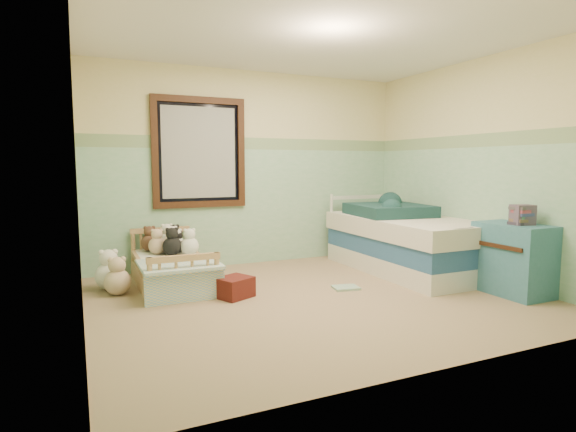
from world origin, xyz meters
name	(u,v)px	position (x,y,z in m)	size (l,w,h in m)	color
floor	(315,298)	(0.00, 0.00, -0.01)	(4.20, 3.60, 0.02)	#7F654C
ceiling	(317,34)	(0.00, 0.00, 2.51)	(4.20, 3.60, 0.02)	silver
wall_back	(252,169)	(0.00, 1.80, 1.25)	(4.20, 0.04, 2.50)	beige
wall_front	(454,173)	(0.00, -1.80, 1.25)	(4.20, 0.04, 2.50)	beige
wall_left	(77,171)	(-2.10, 0.00, 1.25)	(0.04, 3.60, 2.50)	beige
wall_right	(478,169)	(2.10, 0.00, 1.25)	(0.04, 3.60, 2.50)	beige
wainscot_mint	(253,207)	(0.00, 1.79, 0.75)	(4.20, 0.01, 1.50)	#7BB38A
border_strip	(252,144)	(0.00, 1.79, 1.57)	(4.20, 0.01, 0.15)	#467149
window_frame	(200,153)	(-0.70, 1.76, 1.45)	(1.16, 0.06, 1.36)	black
window_blinds	(199,153)	(-0.70, 1.77, 1.45)	(0.92, 0.01, 1.12)	beige
toddler_bed_frame	(172,277)	(-1.21, 1.05, 0.09)	(0.70, 1.39, 0.18)	#A97E44
toddler_mattress	(171,263)	(-1.21, 1.05, 0.24)	(0.64, 1.33, 0.12)	silver
patchwork_quilt	(179,264)	(-1.21, 0.62, 0.31)	(0.76, 0.70, 0.03)	#76B1DA
plush_bed_brown	(150,243)	(-1.36, 1.55, 0.40)	(0.20, 0.20, 0.20)	brown
plush_bed_white	(167,241)	(-1.16, 1.55, 0.40)	(0.21, 0.21, 0.21)	silver
plush_bed_tan	(157,246)	(-1.31, 1.33, 0.40)	(0.19, 0.19, 0.19)	#DAB491
plush_bed_dark	(178,245)	(-1.08, 1.33, 0.39)	(0.17, 0.17, 0.17)	black
plush_floor_cream	(109,276)	(-1.84, 1.14, 0.14)	(0.29, 0.29, 0.29)	white
plush_floor_tan	(118,282)	(-1.77, 0.88, 0.13)	(0.26, 0.26, 0.26)	#DAB491
twin_bed_frame	(406,262)	(1.55, 0.55, 0.11)	(1.03, 2.07, 0.22)	silver
twin_boxspring	(407,244)	(1.55, 0.55, 0.33)	(1.03, 2.07, 0.22)	#224F7B
twin_mattress	(407,227)	(1.55, 0.55, 0.55)	(1.08, 2.11, 0.22)	beige
teal_blanket	(389,210)	(1.50, 0.85, 0.73)	(0.88, 0.93, 0.14)	#112D2D
dresser	(513,259)	(1.87, -0.72, 0.36)	(0.45, 0.71, 0.71)	#2E6977
book_stack	(522,215)	(1.87, -0.80, 0.81)	(0.20, 0.15, 0.20)	brown
red_pillow	(234,287)	(-0.73, 0.32, 0.10)	(0.32, 0.28, 0.20)	maroon
floor_book	(346,288)	(0.43, 0.13, 0.01)	(0.26, 0.20, 0.02)	#E8C54E
extra_plush_0	(190,246)	(-0.99, 1.13, 0.40)	(0.20, 0.20, 0.20)	silver
extra_plush_1	(172,244)	(-1.14, 1.36, 0.40)	(0.21, 0.21, 0.21)	white
extra_plush_2	(172,246)	(-1.17, 1.17, 0.41)	(0.21, 0.21, 0.21)	black
extra_plush_3	(177,245)	(-1.09, 1.34, 0.39)	(0.19, 0.19, 0.19)	silver
extra_plush_4	(174,241)	(-1.08, 1.54, 0.40)	(0.20, 0.20, 0.20)	black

